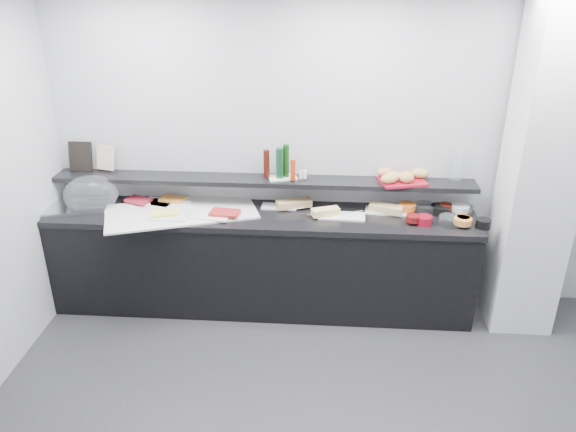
# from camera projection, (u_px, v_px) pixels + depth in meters

# --- Properties ---
(back_wall) EXTENTS (5.00, 0.02, 2.70)m
(back_wall) POSITION_uv_depth(u_px,v_px,m) (345.00, 153.00, 4.76)
(back_wall) COLOR #ACAEB3
(back_wall) RESTS_ON ground
(column) EXTENTS (0.50, 0.50, 2.70)m
(column) POSITION_uv_depth(u_px,v_px,m) (540.00, 172.00, 4.35)
(column) COLOR silver
(column) RESTS_ON ground
(buffet_cabinet) EXTENTS (3.60, 0.60, 0.85)m
(buffet_cabinet) POSITION_uv_depth(u_px,v_px,m) (262.00, 263.00, 4.92)
(buffet_cabinet) COLOR black
(buffet_cabinet) RESTS_ON ground
(counter_top) EXTENTS (3.62, 0.62, 0.05)m
(counter_top) POSITION_uv_depth(u_px,v_px,m) (261.00, 216.00, 4.74)
(counter_top) COLOR black
(counter_top) RESTS_ON buffet_cabinet
(wall_shelf) EXTENTS (3.60, 0.25, 0.04)m
(wall_shelf) POSITION_uv_depth(u_px,v_px,m) (262.00, 181.00, 4.79)
(wall_shelf) COLOR black
(wall_shelf) RESTS_ON back_wall
(cloche_base) EXTENTS (0.58, 0.44, 0.04)m
(cloche_base) POSITION_uv_depth(u_px,v_px,m) (77.00, 207.00, 4.79)
(cloche_base) COLOR #B9BBC1
(cloche_base) RESTS_ON counter_top
(cloche_dome) EXTENTS (0.53, 0.44, 0.34)m
(cloche_dome) POSITION_uv_depth(u_px,v_px,m) (91.00, 195.00, 4.78)
(cloche_dome) COLOR white
(cloche_dome) RESTS_ON cloche_base
(linen_runner) EXTENTS (1.37, 0.96, 0.01)m
(linen_runner) POSITION_uv_depth(u_px,v_px,m) (181.00, 212.00, 4.74)
(linen_runner) COLOR silver
(linen_runner) RESTS_ON counter_top
(platter_meat_a) EXTENTS (0.30, 0.23, 0.01)m
(platter_meat_a) POSITION_uv_depth(u_px,v_px,m) (158.00, 202.00, 4.88)
(platter_meat_a) COLOR white
(platter_meat_a) RESTS_ON linen_runner
(food_meat_a) EXTENTS (0.25, 0.20, 0.02)m
(food_meat_a) POSITION_uv_depth(u_px,v_px,m) (139.00, 200.00, 4.88)
(food_meat_a) COLOR maroon
(food_meat_a) RESTS_ON platter_meat_a
(platter_salmon) EXTENTS (0.40, 0.33, 0.01)m
(platter_salmon) POSITION_uv_depth(u_px,v_px,m) (171.00, 203.00, 4.88)
(platter_salmon) COLOR white
(platter_salmon) RESTS_ON linen_runner
(food_salmon) EXTENTS (0.24, 0.18, 0.02)m
(food_salmon) POSITION_uv_depth(u_px,v_px,m) (173.00, 199.00, 4.90)
(food_salmon) COLOR orange
(food_salmon) RESTS_ON platter_salmon
(platter_cheese) EXTENTS (0.33, 0.22, 0.01)m
(platter_cheese) POSITION_uv_depth(u_px,v_px,m) (169.00, 215.00, 4.64)
(platter_cheese) COLOR white
(platter_cheese) RESTS_ON linen_runner
(food_cheese) EXTENTS (0.25, 0.20, 0.02)m
(food_cheese) POSITION_uv_depth(u_px,v_px,m) (165.00, 213.00, 4.64)
(food_cheese) COLOR #FAEE61
(food_cheese) RESTS_ON platter_cheese
(platter_meat_b) EXTENTS (0.35, 0.26, 0.01)m
(platter_meat_b) POSITION_uv_depth(u_px,v_px,m) (211.00, 215.00, 4.65)
(platter_meat_b) COLOR white
(platter_meat_b) RESTS_ON linen_runner
(food_meat_b) EXTENTS (0.25, 0.18, 0.02)m
(food_meat_b) POSITION_uv_depth(u_px,v_px,m) (225.00, 213.00, 4.64)
(food_meat_b) COLOR maroon
(food_meat_b) RESTS_ON platter_meat_b
(sandwich_plate_left) EXTENTS (0.31, 0.14, 0.01)m
(sandwich_plate_left) POSITION_uv_depth(u_px,v_px,m) (279.00, 207.00, 4.84)
(sandwich_plate_left) COLOR white
(sandwich_plate_left) RESTS_ON counter_top
(sandwich_food_left) EXTENTS (0.32, 0.20, 0.06)m
(sandwich_food_left) POSITION_uv_depth(u_px,v_px,m) (294.00, 203.00, 4.81)
(sandwich_food_left) COLOR tan
(sandwich_food_left) RESTS_ON sandwich_plate_left
(tongs_left) EXTENTS (0.14, 0.08, 0.01)m
(tongs_left) POSITION_uv_depth(u_px,v_px,m) (297.00, 209.00, 4.76)
(tongs_left) COLOR silver
(tongs_left) RESTS_ON sandwich_plate_left
(sandwich_plate_mid) EXTENTS (0.39, 0.18, 0.01)m
(sandwich_plate_mid) POSITION_uv_depth(u_px,v_px,m) (342.00, 216.00, 4.66)
(sandwich_plate_mid) COLOR white
(sandwich_plate_mid) RESTS_ON counter_top
(sandwich_food_mid) EXTENTS (0.25, 0.16, 0.06)m
(sandwich_food_mid) POSITION_uv_depth(u_px,v_px,m) (325.00, 212.00, 4.65)
(sandwich_food_mid) COLOR #E2C776
(sandwich_food_mid) RESTS_ON sandwich_plate_mid
(tongs_mid) EXTENTS (0.16, 0.04, 0.01)m
(tongs_mid) POSITION_uv_depth(u_px,v_px,m) (317.00, 216.00, 4.64)
(tongs_mid) COLOR #B0B2B7
(tongs_mid) RESTS_ON sandwich_plate_mid
(sandwich_plate_right) EXTENTS (0.37, 0.19, 0.01)m
(sandwich_plate_right) POSITION_uv_depth(u_px,v_px,m) (387.00, 211.00, 4.74)
(sandwich_plate_right) COLOR silver
(sandwich_plate_right) RESTS_ON counter_top
(sandwich_food_right) EXTENTS (0.29, 0.18, 0.06)m
(sandwich_food_right) POSITION_uv_depth(u_px,v_px,m) (386.00, 209.00, 4.71)
(sandwich_food_right) COLOR tan
(sandwich_food_right) RESTS_ON sandwich_plate_right
(tongs_right) EXTENTS (0.15, 0.07, 0.01)m
(tongs_right) POSITION_uv_depth(u_px,v_px,m) (354.00, 212.00, 4.71)
(tongs_right) COLOR #BABCC1
(tongs_right) RESTS_ON sandwich_plate_right
(bowl_glass_fruit) EXTENTS (0.24, 0.24, 0.07)m
(bowl_glass_fruit) POSITION_uv_depth(u_px,v_px,m) (424.00, 208.00, 4.74)
(bowl_glass_fruit) COLOR white
(bowl_glass_fruit) RESTS_ON counter_top
(fill_glass_fruit) EXTENTS (0.18, 0.18, 0.05)m
(fill_glass_fruit) POSITION_uv_depth(u_px,v_px,m) (407.00, 207.00, 4.74)
(fill_glass_fruit) COLOR orange
(fill_glass_fruit) RESTS_ON bowl_glass_fruit
(bowl_black_jam) EXTENTS (0.17, 0.17, 0.07)m
(bowl_black_jam) POSITION_uv_depth(u_px,v_px,m) (440.00, 210.00, 4.71)
(bowl_black_jam) COLOR black
(bowl_black_jam) RESTS_ON counter_top
(fill_black_jam) EXTENTS (0.11, 0.11, 0.05)m
(fill_black_jam) POSITION_uv_depth(u_px,v_px,m) (445.00, 207.00, 4.74)
(fill_black_jam) COLOR #53150B
(fill_black_jam) RESTS_ON bowl_black_jam
(bowl_glass_cream) EXTENTS (0.20, 0.20, 0.07)m
(bowl_glass_cream) POSITION_uv_depth(u_px,v_px,m) (463.00, 209.00, 4.72)
(bowl_glass_cream) COLOR silver
(bowl_glass_cream) RESTS_ON counter_top
(fill_glass_cream) EXTENTS (0.18, 0.18, 0.05)m
(fill_glass_cream) POSITION_uv_depth(u_px,v_px,m) (460.00, 208.00, 4.71)
(fill_glass_cream) COLOR silver
(fill_glass_cream) RESTS_ON bowl_glass_cream
(bowl_red_jam) EXTENTS (0.15, 0.15, 0.07)m
(bowl_red_jam) POSITION_uv_depth(u_px,v_px,m) (424.00, 220.00, 4.52)
(bowl_red_jam) COLOR maroon
(bowl_red_jam) RESTS_ON counter_top
(fill_red_jam) EXTENTS (0.13, 0.13, 0.05)m
(fill_red_jam) POSITION_uv_depth(u_px,v_px,m) (413.00, 218.00, 4.53)
(fill_red_jam) COLOR #570C0D
(fill_red_jam) RESTS_ON bowl_red_jam
(bowl_glass_salmon) EXTENTS (0.21, 0.21, 0.07)m
(bowl_glass_salmon) POSITION_uv_depth(u_px,v_px,m) (450.00, 221.00, 4.51)
(bowl_glass_salmon) COLOR white
(bowl_glass_salmon) RESTS_ON counter_top
(fill_glass_salmon) EXTENTS (0.18, 0.18, 0.05)m
(fill_glass_salmon) POSITION_uv_depth(u_px,v_px,m) (463.00, 221.00, 4.48)
(fill_glass_salmon) COLOR orange
(fill_glass_salmon) RESTS_ON bowl_glass_salmon
(bowl_black_fruit) EXTENTS (0.16, 0.16, 0.07)m
(bowl_black_fruit) POSITION_uv_depth(u_px,v_px,m) (483.00, 223.00, 4.47)
(bowl_black_fruit) COLOR black
(bowl_black_fruit) RESTS_ON counter_top
(fill_black_fruit) EXTENTS (0.14, 0.14, 0.05)m
(fill_black_fruit) POSITION_uv_depth(u_px,v_px,m) (463.00, 219.00, 4.51)
(fill_black_fruit) COLOR orange
(fill_black_fruit) RESTS_ON bowl_black_fruit
(framed_print) EXTENTS (0.21, 0.07, 0.26)m
(framed_print) POSITION_uv_depth(u_px,v_px,m) (81.00, 157.00, 4.90)
(framed_print) COLOR black
(framed_print) RESTS_ON wall_shelf
(print_art) EXTENTS (0.18, 0.09, 0.22)m
(print_art) POSITION_uv_depth(u_px,v_px,m) (105.00, 157.00, 4.88)
(print_art) COLOR #D0A696
(print_art) RESTS_ON framed_print
(condiment_tray) EXTENTS (0.27, 0.21, 0.01)m
(condiment_tray) POSITION_uv_depth(u_px,v_px,m) (283.00, 177.00, 4.78)
(condiment_tray) COLOR white
(condiment_tray) RESTS_ON wall_shelf
(bottle_green_a) EXTENTS (0.08, 0.08, 0.26)m
(bottle_green_a) POSITION_uv_depth(u_px,v_px,m) (280.00, 163.00, 4.71)
(bottle_green_a) COLOR #0F391C
(bottle_green_a) RESTS_ON condiment_tray
(bottle_brown) EXTENTS (0.05, 0.05, 0.24)m
(bottle_brown) POSITION_uv_depth(u_px,v_px,m) (267.00, 164.00, 4.72)
(bottle_brown) COLOR #351009
(bottle_brown) RESTS_ON condiment_tray
(bottle_green_b) EXTENTS (0.06, 0.06, 0.28)m
(bottle_green_b) POSITION_uv_depth(u_px,v_px,m) (286.00, 161.00, 4.74)
(bottle_green_b) COLOR #113A10
(bottle_green_b) RESTS_ON condiment_tray
(bottle_hot) EXTENTS (0.06, 0.06, 0.18)m
(bottle_hot) POSITION_uv_depth(u_px,v_px,m) (293.00, 170.00, 4.68)
(bottle_hot) COLOR red
(bottle_hot) RESTS_ON condiment_tray
(shaker_salt) EXTENTS (0.03, 0.03, 0.07)m
(shaker_salt) POSITION_uv_depth(u_px,v_px,m) (301.00, 175.00, 4.72)
(shaker_salt) COLOR white
(shaker_salt) RESTS_ON condiment_tray
(shaker_pepper) EXTENTS (0.04, 0.04, 0.07)m
(shaker_pepper) POSITION_uv_depth(u_px,v_px,m) (305.00, 174.00, 4.74)
(shaker_pepper) COLOR white
(shaker_pepper) RESTS_ON condiment_tray
(bread_tray) EXTENTS (0.42, 0.34, 0.02)m
(bread_tray) POSITION_uv_depth(u_px,v_px,m) (402.00, 181.00, 4.69)
(bread_tray) COLOR maroon
(bread_tray) RESTS_ON wall_shelf
(bread_roll_n) EXTENTS (0.14, 0.09, 0.08)m
(bread_roll_n) POSITION_uv_depth(u_px,v_px,m) (385.00, 172.00, 4.74)
(bread_roll_n) COLOR #C77E4C
(bread_roll_n) RESTS_ON bread_tray
(bread_roll_ne) EXTENTS (0.16, 0.12, 0.08)m
(bread_roll_ne) POSITION_uv_depth(u_px,v_px,m) (420.00, 173.00, 4.72)
(bread_roll_ne) COLOR #B89946
(bread_roll_ne) RESTS_ON bread_tray
(bread_roll_sw) EXTENTS (0.17, 0.14, 0.08)m
(bread_roll_sw) POSITION_uv_depth(u_px,v_px,m) (389.00, 179.00, 4.60)
(bread_roll_sw) COLOR tan
(bread_roll_sw) RESTS_ON bread_tray
(bread_roll_s) EXTENTS (0.16, 0.12, 0.08)m
(bread_roll_s) POSITION_uv_depth(u_px,v_px,m) (393.00, 177.00, 4.65)
(bread_roll_s) COLOR #D88C52
(bread_roll_s) RESTS_ON bread_tray
(bread_roll_se) EXTENTS (0.13, 0.10, 0.08)m
(bread_roll_se) POSITION_uv_depth(u_px,v_px,m) (407.00, 178.00, 4.61)
(bread_roll_se) COLOR #B88646
(bread_roll_se) RESTS_ON bread_tray
(bread_roll_mide) EXTENTS (0.14, 0.10, 0.08)m
(bread_roll_mide) POSITION_uv_depth(u_px,v_px,m) (406.00, 176.00, 4.66)
(bread_roll_mide) COLOR tan
(bread_roll_mide) RESTS_ON bread_tray
(carafe) EXTENTS (0.13, 0.13, 0.30)m
(carafe) POSITION_uv_depth(u_px,v_px,m) (456.00, 165.00, 4.64)
(carafe) COLOR white
(carafe) RESTS_ON wall_shelf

